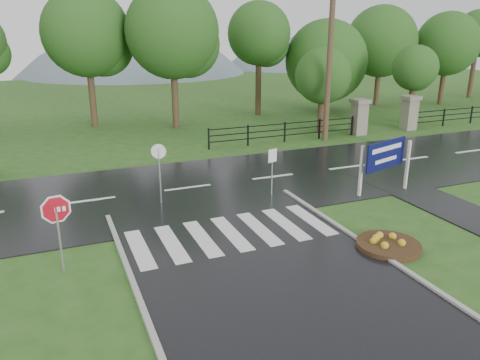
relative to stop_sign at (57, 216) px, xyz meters
name	(u,v)px	position (x,y,z in m)	size (l,w,h in m)	color
ground	(310,318)	(5.20, -4.50, -1.69)	(120.00, 120.00, 0.00)	#2B551C
main_road	(188,189)	(5.20, 5.50, -1.69)	(90.00, 8.00, 0.04)	black
walkway	(451,209)	(13.70, -0.50, -1.69)	(2.20, 11.00, 0.04)	black
crosswalk	(231,233)	(5.20, 0.50, -1.63)	(6.50, 2.80, 0.02)	silver
pillar_west	(359,116)	(18.20, 11.50, -0.52)	(1.00, 1.00, 2.24)	gray
pillar_east	(409,112)	(22.20, 11.50, -0.52)	(1.00, 1.00, 2.24)	gray
fence_west	(285,130)	(12.95, 11.50, -0.97)	(9.58, 0.08, 1.20)	black
hills	(114,173)	(8.69, 60.50, -17.23)	(102.00, 48.00, 48.00)	slate
treeline	(144,126)	(6.20, 19.50, -1.69)	(83.20, 5.20, 10.00)	#1F4D17
stop_sign	(57,216)	(0.00, 0.00, 0.00)	(1.06, 0.21, 2.41)	#939399
estate_billboard	(386,157)	(12.45, 1.92, -0.17)	(2.45, 0.82, 2.21)	silver
flower_bed	(388,244)	(9.29, -2.28, -1.55)	(1.95, 1.95, 0.39)	#332111
reg_sign_small	(272,163)	(8.08, 3.36, -0.30)	(0.42, 0.14, 1.95)	#939399
reg_sign_round	(159,167)	(3.73, 4.06, -0.19)	(0.54, 0.19, 2.40)	#939399
utility_pole_east	(330,57)	(15.44, 11.00, 3.18)	(1.71, 0.32, 9.58)	#473523
entrance_tree_left	(323,76)	(16.34, 13.00, 1.88)	(3.51, 3.51, 5.36)	#3D2B1C
entrance_tree_right	(415,68)	(23.65, 13.00, 2.13)	(3.07, 3.07, 5.40)	#3D2B1C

